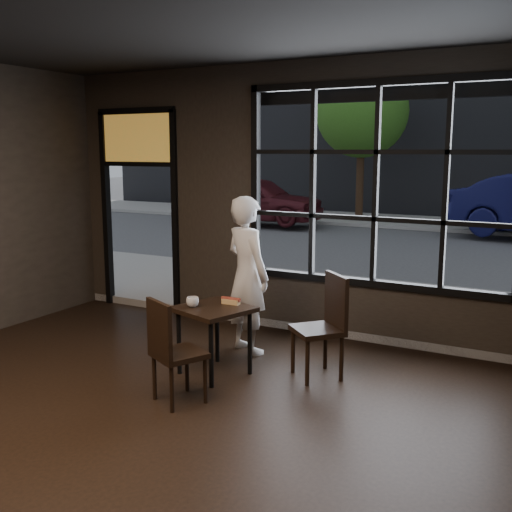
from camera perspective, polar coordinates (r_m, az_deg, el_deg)
The scene contains 13 objects.
floor at distance 4.85m, azimuth -17.50°, elevation -17.37°, with size 6.00×7.00×0.02m, color black.
window_frame at distance 6.75m, azimuth 11.34°, elevation 6.58°, with size 3.06×0.12×2.28m, color black.
stained_transom at distance 8.33m, azimuth -11.21°, elevation 11.00°, with size 1.20×0.06×0.70m, color orange.
street_asphalt at distance 27.23m, azimuth 21.51°, elevation 4.73°, with size 60.00×41.00×0.04m, color #545456.
building_across at distance 26.68m, azimuth 22.34°, elevation 20.84°, with size 28.00×12.00×15.00m, color #5B5956.
cafe_table at distance 5.95m, azimuth -4.00°, elevation -8.02°, with size 0.63×0.63×0.69m, color black.
chair_near at distance 5.31m, azimuth -7.35°, elevation -8.92°, with size 0.40×0.40×0.93m, color black.
chair_window at distance 5.84m, azimuth 5.85°, elevation -6.73°, with size 0.44×0.44×1.01m, color black.
man at distance 6.46m, azimuth -0.83°, elevation -1.83°, with size 0.62×0.41×1.71m, color silver.
hotdog at distance 5.94m, azimuth -2.41°, elevation -4.32°, with size 0.20×0.08×0.06m, color tan, non-canonical shape.
cup at distance 5.87m, azimuth -6.06°, elevation -4.37°, with size 0.12×0.12×0.10m, color silver.
maroon_car at distance 17.48m, azimuth -0.07°, elevation 5.44°, with size 1.60×3.97×1.35m, color #51181E.
tree_left at distance 18.58m, azimuth 10.05°, elevation 13.38°, with size 2.75×2.75×4.70m.
Camera 1 is at (3.16, -2.95, 2.19)m, focal length 42.00 mm.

